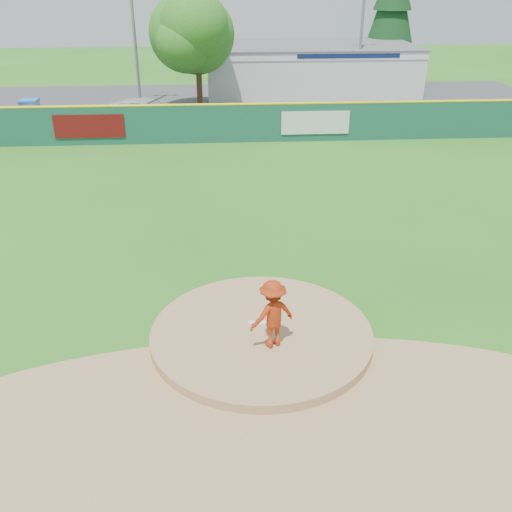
{
  "coord_description": "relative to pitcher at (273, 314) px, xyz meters",
  "views": [
    {
      "loc": [
        -0.93,
        -11.74,
        8.26
      ],
      "look_at": [
        0.0,
        2.0,
        1.3
      ],
      "focal_mm": 40.0,
      "sensor_mm": 36.0,
      "label": 1
    }
  ],
  "objects": [
    {
      "name": "infield_dirt_arc",
      "position": [
        -0.21,
        -2.37,
        -1.1
      ],
      "size": [
        15.4,
        15.4,
        0.01
      ],
      "primitive_type": "cylinder",
      "color": "#9E774C",
      "rests_on": "ground"
    },
    {
      "name": "conifer_tree",
      "position": [
        12.79,
        36.63,
        4.43
      ],
      "size": [
        4.4,
        4.4,
        9.5
      ],
      "color": "#382314",
      "rests_on": "ground"
    },
    {
      "name": "pitcher",
      "position": [
        0.0,
        0.0,
        0.0
      ],
      "size": [
        1.27,
        1.04,
        1.72
      ],
      "primitive_type": "imported",
      "rotation": [
        0.0,
        0.0,
        3.57
      ],
      "color": "#9F2A0D",
      "rests_on": "pitchers_mound"
    },
    {
      "name": "pool_building_grp",
      "position": [
        5.79,
        32.62,
        0.56
      ],
      "size": [
        15.2,
        8.2,
        3.31
      ],
      "color": "silver",
      "rests_on": "ground"
    },
    {
      "name": "outfield_fence",
      "position": [
        -0.21,
        18.63,
        -0.02
      ],
      "size": [
        40.0,
        0.14,
        2.07
      ],
      "color": "#16493A",
      "rests_on": "ground"
    },
    {
      "name": "ground",
      "position": [
        -0.21,
        0.63,
        -1.11
      ],
      "size": [
        120.0,
        120.0,
        0.0
      ],
      "primitive_type": "plane",
      "color": "#286B19",
      "rests_on": "ground"
    },
    {
      "name": "light_pole_left",
      "position": [
        -6.21,
        27.63,
        4.94
      ],
      "size": [
        1.75,
        0.25,
        11.0
      ],
      "color": "gray",
      "rests_on": "ground"
    },
    {
      "name": "light_pole_right",
      "position": [
        8.79,
        29.63,
        4.43
      ],
      "size": [
        1.75,
        0.25,
        10.0
      ],
      "color": "gray",
      "rests_on": "ground"
    },
    {
      "name": "pitching_rubber",
      "position": [
        -0.21,
        0.93,
        -0.84
      ],
      "size": [
        0.6,
        0.15,
        0.04
      ],
      "primitive_type": "cube",
      "color": "white",
      "rests_on": "pitchers_mound"
    },
    {
      "name": "fence_banners",
      "position": [
        -1.87,
        18.55,
        -0.11
      ],
      "size": [
        15.35,
        0.04,
        1.2
      ],
      "color": "#590C0C",
      "rests_on": "ground"
    },
    {
      "name": "deciduous_tree",
      "position": [
        -2.21,
        25.63,
        3.45
      ],
      "size": [
        5.6,
        5.6,
        7.36
      ],
      "color": "#382314",
      "rests_on": "ground"
    },
    {
      "name": "van",
      "position": [
        -5.14,
        22.11,
        -0.3
      ],
      "size": [
        6.22,
        4.32,
        1.58
      ],
      "primitive_type": "imported",
      "rotation": [
        0.0,
        0.0,
        1.24
      ],
      "color": "silver",
      "rests_on": "parking_lot"
    },
    {
      "name": "parking_lot",
      "position": [
        -0.21,
        27.63,
        -1.1
      ],
      "size": [
        44.0,
        16.0,
        0.02
      ],
      "primitive_type": "cube",
      "color": "#38383A",
      "rests_on": "ground"
    },
    {
      "name": "pitchers_mound",
      "position": [
        -0.21,
        0.63,
        -1.11
      ],
      "size": [
        5.5,
        5.5,
        0.5
      ],
      "primitive_type": "cylinder",
      "color": "#9E774C",
      "rests_on": "ground"
    },
    {
      "name": "playground_slide",
      "position": [
        -11.94,
        22.85,
        -0.33
      ],
      "size": [
        0.99,
        2.79,
        1.54
      ],
      "color": "blue",
      "rests_on": "ground"
    }
  ]
}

